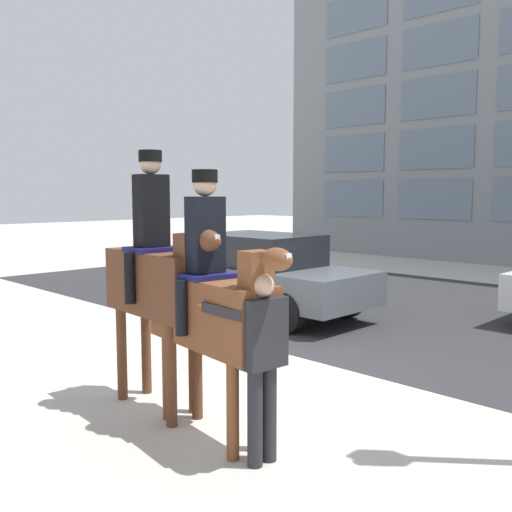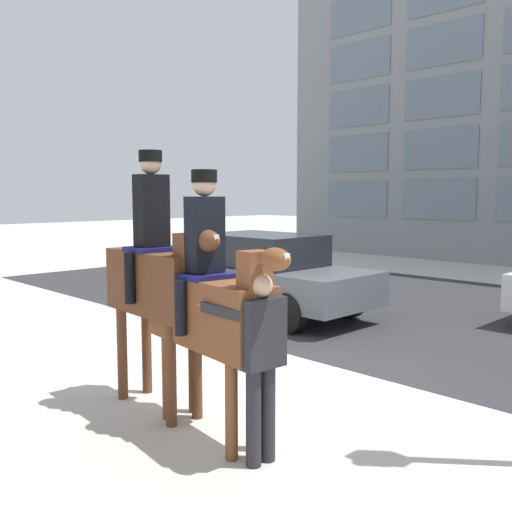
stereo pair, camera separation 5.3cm
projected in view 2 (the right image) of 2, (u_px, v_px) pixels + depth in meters
The scene contains 6 objects.
ground_plane at pixel (310, 375), 7.22m from camera, with size 80.00×80.00×0.00m, color beige.
road_surface at pixel (475, 318), 10.54m from camera, with size 23.05×8.50×0.01m.
mounted_horse_lead at pixel (158, 277), 5.94m from camera, with size 1.86×0.65×2.73m.
mounted_horse_companion at pixel (212, 305), 5.30m from camera, with size 1.99×0.65×2.51m.
pedestrian_bystander at pixel (259, 353), 4.76m from camera, with size 0.85×0.43×1.63m.
street_car_near_lane at pixel (265, 273), 10.86m from camera, with size 4.30×1.87×1.53m.
Camera 2 is at (4.51, -5.42, 2.28)m, focal length 40.00 mm.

